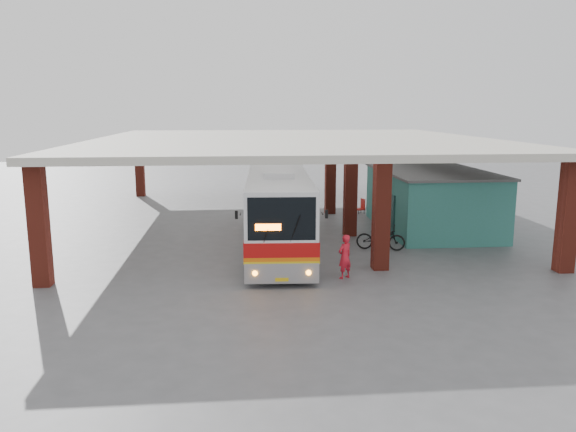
# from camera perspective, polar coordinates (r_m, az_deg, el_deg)

# --- Properties ---
(ground) EXTENTS (90.00, 90.00, 0.00)m
(ground) POSITION_cam_1_polar(r_m,az_deg,el_deg) (24.86, 0.83, -3.63)
(ground) COLOR #515154
(ground) RESTS_ON ground
(brick_columns) EXTENTS (20.10, 21.60, 4.35)m
(brick_columns) POSITION_cam_1_polar(r_m,az_deg,el_deg) (29.49, 2.58, 2.97)
(brick_columns) COLOR maroon
(brick_columns) RESTS_ON ground
(canopy_roof) EXTENTS (21.00, 23.00, 0.30)m
(canopy_roof) POSITION_cam_1_polar(r_m,az_deg,el_deg) (30.64, 0.50, 7.65)
(canopy_roof) COLOR beige
(canopy_roof) RESTS_ON brick_columns
(shop_building) EXTENTS (5.20, 8.20, 3.11)m
(shop_building) POSITION_cam_1_polar(r_m,az_deg,el_deg) (30.05, 14.38, 1.61)
(shop_building) COLOR #2F7664
(shop_building) RESTS_ON ground
(coach_bus) EXTENTS (3.27, 12.68, 3.66)m
(coach_bus) POSITION_cam_1_polar(r_m,az_deg,el_deg) (25.37, -1.05, 0.87)
(coach_bus) COLOR silver
(coach_bus) RESTS_ON ground
(motorcycle) EXTENTS (2.29, 1.38, 1.14)m
(motorcycle) POSITION_cam_1_polar(r_m,az_deg,el_deg) (25.35, 9.40, -2.17)
(motorcycle) COLOR black
(motorcycle) RESTS_ON ground
(pedestrian) EXTENTS (0.72, 0.67, 1.66)m
(pedestrian) POSITION_cam_1_polar(r_m,az_deg,el_deg) (20.93, 5.79, -4.13)
(pedestrian) COLOR red
(pedestrian) RESTS_ON ground
(red_chair) EXTENTS (0.58, 0.58, 0.88)m
(red_chair) POSITION_cam_1_polar(r_m,az_deg,el_deg) (34.07, 7.47, 0.95)
(red_chair) COLOR red
(red_chair) RESTS_ON ground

